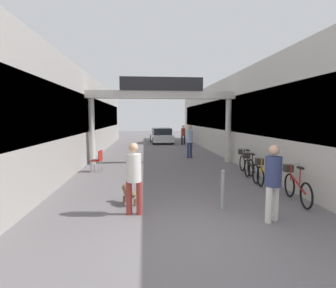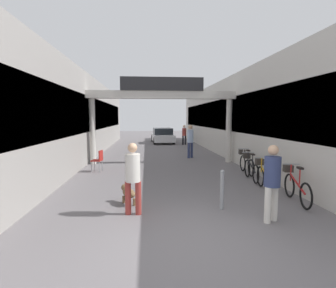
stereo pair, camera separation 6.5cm
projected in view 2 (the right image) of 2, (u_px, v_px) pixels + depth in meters
The scene contains 16 objects.
ground_plane at pixel (190, 241), 4.78m from camera, with size 80.00×80.00×0.00m, color slate.
storefront_left at pixel (71, 118), 15.04m from camera, with size 3.00×26.00×4.42m.
storefront_right at pixel (243, 118), 15.89m from camera, with size 3.00×26.00×4.42m.
arcade_sign_gateway at pixel (162, 103), 12.66m from camera, with size 7.40×0.47×4.16m.
pedestrian_with_dog at pixel (133, 174), 6.01m from camera, with size 0.39×0.38×1.67m.
pedestrian_companion at pixel (272, 178), 5.58m from camera, with size 0.46×0.46×1.67m.
pedestrian_carrying_crate at pixel (190, 139), 14.58m from camera, with size 0.48×0.48×1.85m.
pedestrian_elderly_walking at pixel (184, 134), 21.75m from camera, with size 0.45×0.45×1.63m.
dog_on_leash at pixel (128, 193), 6.82m from camera, with size 0.49×0.68×0.48m.
bicycle_red_nearest at pixel (295, 185), 7.00m from camera, with size 0.46×1.68×0.98m.
bicycle_orange_second at pixel (265, 176), 8.14m from camera, with size 0.46×1.69×0.98m.
bicycle_black_third at pixel (250, 168), 9.51m from camera, with size 0.46×1.69×0.98m.
bicycle_silver_farthest at pixel (246, 162), 10.60m from camera, with size 0.46×1.69×0.98m.
bollard_post_metal at pixel (222, 189), 6.41m from camera, with size 0.10×0.10×0.98m.
cafe_chair_red_nearer at pixel (99, 159), 10.88m from camera, with size 0.47×0.47×0.89m.
parked_car_white at pixel (163, 136), 23.35m from camera, with size 1.94×4.07×1.33m.
Camera 2 is at (-0.78, -4.53, 2.24)m, focal length 28.00 mm.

